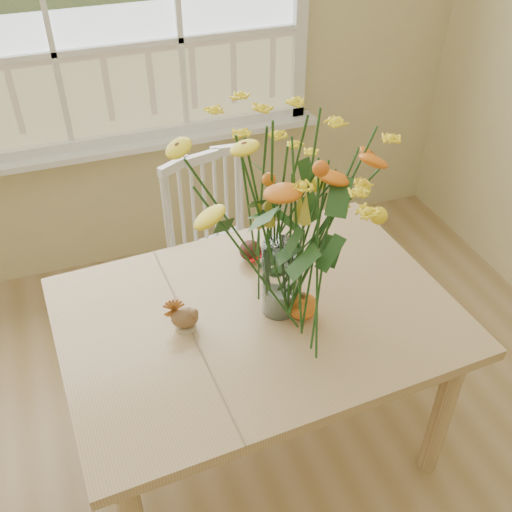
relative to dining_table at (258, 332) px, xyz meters
name	(u,v)px	position (x,y,z in m)	size (l,w,h in m)	color
wall_back	(43,3)	(-0.44, 1.35, 0.76)	(4.00, 0.02, 2.70)	beige
dining_table	(258,332)	(0.00, 0.00, 0.00)	(1.32, 0.98, 0.68)	tan
windsor_chair	(216,242)	(0.05, 0.68, -0.11)	(0.47, 0.45, 0.85)	white
flower_vase	(282,210)	(0.07, -0.01, 0.48)	(0.54, 0.54, 0.65)	white
pumpkin	(302,307)	(0.13, -0.06, 0.13)	(0.10, 0.10, 0.08)	#D85219
turkey_figurine	(185,318)	(-0.24, 0.01, 0.13)	(0.10, 0.08, 0.11)	#CCB78C
dark_gourd	(250,251)	(0.07, 0.27, 0.13)	(0.13, 0.08, 0.07)	#38160F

